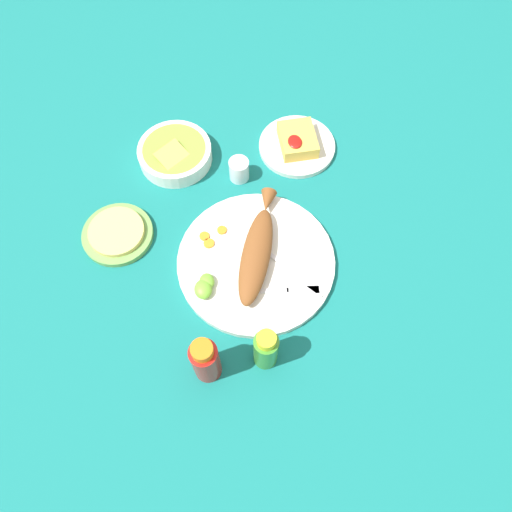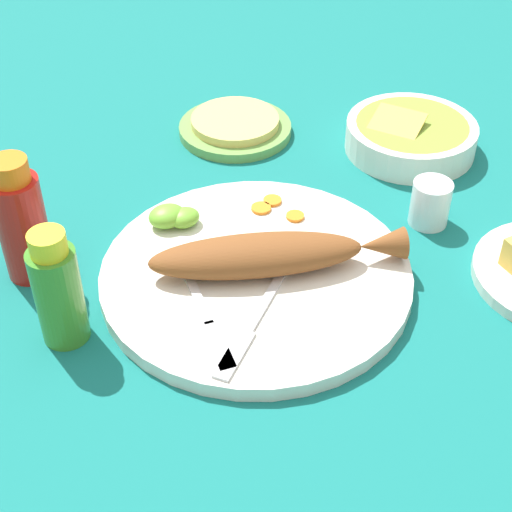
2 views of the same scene
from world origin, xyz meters
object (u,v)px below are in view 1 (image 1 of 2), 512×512
Objects in this scene: main_plate at (256,262)px; guacamole_bowl at (175,153)px; hot_sauce_bottle_green at (266,349)px; salt_cup at (239,171)px; fried_fish at (257,250)px; hot_sauce_bottle_red at (205,360)px; side_plate_fries at (297,146)px; tortilla_plate at (118,234)px; fork_far at (283,291)px; fork_near at (295,273)px.

main_plate is 1.94× the size of guacamole_bowl.
salt_cup is (-0.46, 0.02, -0.04)m from hot_sauce_bottle_green.
fried_fish is 1.90× the size of hot_sauce_bottle_red.
hot_sauce_bottle_green is 0.75× the size of guacamole_bowl.
salt_cup is 0.17m from side_plate_fries.
tortilla_plate is (0.20, -0.15, -0.02)m from guacamole_bowl.
fork_far is at bearing 41.84° from fried_fish.
main_plate reaches higher than side_plate_fries.
main_plate reaches higher than tortilla_plate.
guacamole_bowl is at bearing 123.46° from fork_far.
side_plate_fries is (-0.52, 0.18, -0.06)m from hot_sauce_bottle_green.
fork_far is 1.36× the size of hot_sauce_bottle_green.
hot_sauce_bottle_red is 2.63× the size of salt_cup.
side_plate_fries is (-0.39, 0.11, -0.01)m from fork_far.
fried_fish is at bearing -27.70° from side_plate_fries.
fork_far is at bearing 127.33° from hot_sauce_bottle_red.
side_plate_fries is 1.06× the size of guacamole_bowl.
fried_fish is (-0.01, 0.01, 0.03)m from main_plate.
salt_cup is at bearing 111.15° from tortilla_plate.
hot_sauce_bottle_green reaches higher than fork_far.
hot_sauce_bottle_green reaches higher than fork_near.
hot_sauce_bottle_red is 0.48m from salt_cup.
fried_fish is at bearing -169.62° from fork_near.
fork_near is at bearing 59.36° from main_plate.
hot_sauce_bottle_green is (0.17, -0.10, 0.04)m from fork_near.
side_plate_fries is at bearing 111.41° from tortilla_plate.
guacamole_bowl is at bearing 171.67° from fork_near.
tortilla_plate is at bearing -89.46° from fried_fish.
fork_near is 0.30m from salt_cup.
fried_fish is at bearing 1.20° from salt_cup.
side_plate_fries is at bearing 127.28° from fork_near.
fried_fish reaches higher than tortilla_plate.
side_plate_fries is (-0.06, 0.16, -0.02)m from salt_cup.
fried_fish is 1.56× the size of fork_far.
fork_near reaches higher than side_plate_fries.
side_plate_fries is 1.18× the size of tortilla_plate.
main_plate is at bearing 125.89° from fork_far.
hot_sauce_bottle_green reaches higher than side_plate_fries.
salt_cup is at bearing 155.17° from fork_near.
main_plate is 0.09m from fork_far.
fried_fish is 0.23m from salt_cup.
hot_sauce_bottle_green is (0.23, -0.02, 0.02)m from fried_fish.
fried_fish reaches higher than side_plate_fries.
hot_sauce_bottle_green is at bearing -4.68° from main_plate.
hot_sauce_bottle_red is at bearing -134.57° from fork_far.
salt_cup is at bearing 179.88° from main_plate.
salt_cup is (-0.29, -0.08, 0.01)m from fork_near.
main_plate is 2.60× the size of hot_sauce_bottle_green.
guacamole_bowl reaches higher than main_plate.
tortilla_plate is (-0.12, -0.30, -0.00)m from main_plate.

